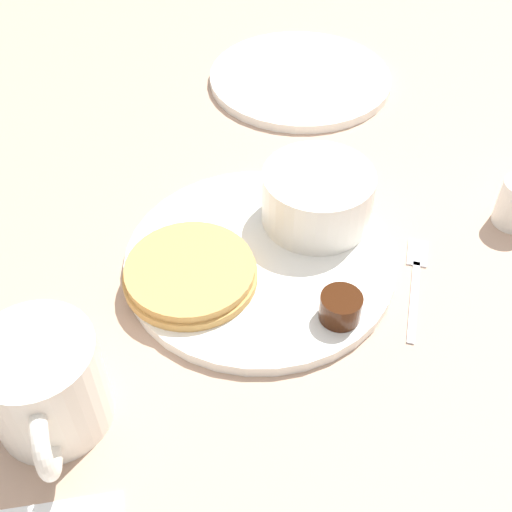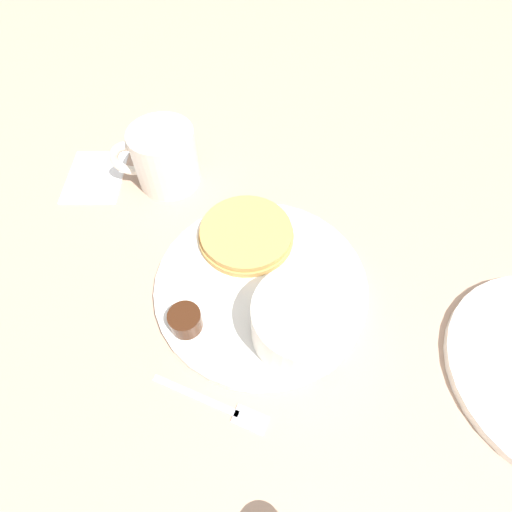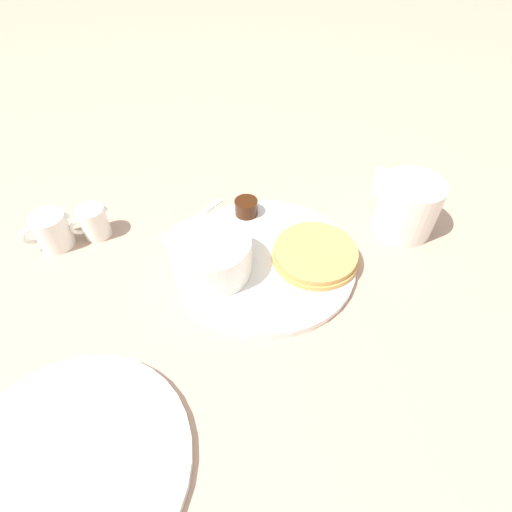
{
  "view_description": "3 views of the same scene",
  "coord_description": "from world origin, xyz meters",
  "views": [
    {
      "loc": [
        0.04,
        -0.44,
        0.47
      ],
      "look_at": [
        -0.0,
        -0.02,
        0.03
      ],
      "focal_mm": 45.0,
      "sensor_mm": 36.0,
      "label": 1
    },
    {
      "loc": [
        0.25,
        0.06,
        0.45
      ],
      "look_at": [
        -0.01,
        -0.01,
        0.05
      ],
      "focal_mm": 28.0,
      "sensor_mm": 36.0,
      "label": 2
    },
    {
      "loc": [
        -0.2,
        0.36,
        0.45
      ],
      "look_at": [
        0.01,
        0.01,
        0.02
      ],
      "focal_mm": 28.0,
      "sensor_mm": 36.0,
      "label": 3
    }
  ],
  "objects": [
    {
      "name": "plate",
      "position": [
        0.0,
        0.0,
        0.01
      ],
      "size": [
        0.27,
        0.27,
        0.01
      ],
      "color": "white",
      "rests_on": "ground_plane"
    },
    {
      "name": "far_plate",
      "position": [
        0.02,
        0.35,
        0.01
      ],
      "size": [
        0.25,
        0.25,
        0.01
      ],
      "color": "white",
      "rests_on": "ground_plane"
    },
    {
      "name": "fork",
      "position": [
        0.16,
        -0.0,
        0.0
      ],
      "size": [
        0.03,
        0.14,
        0.0
      ],
      "color": "silver",
      "rests_on": "ground_plane"
    },
    {
      "name": "ground_plane",
      "position": [
        0.0,
        0.0,
        0.0
      ],
      "size": [
        4.0,
        4.0,
        0.0
      ],
      "primitive_type": "plane",
      "color": "tan"
    },
    {
      "name": "coffee_mug",
      "position": [
        -0.15,
        -0.19,
        0.05
      ],
      "size": [
        0.09,
        0.12,
        0.09
      ],
      "color": "silver",
      "rests_on": "ground_plane"
    },
    {
      "name": "bowl",
      "position": [
        0.05,
        0.06,
        0.04
      ],
      "size": [
        0.11,
        0.11,
        0.06
      ],
      "color": "white",
      "rests_on": "plate"
    },
    {
      "name": "syrup_cup",
      "position": [
        0.08,
        -0.07,
        0.03
      ],
      "size": [
        0.04,
        0.04,
        0.03
      ],
      "color": "#38190A",
      "rests_on": "plate"
    },
    {
      "name": "pancake_stack",
      "position": [
        -0.06,
        -0.04,
        0.02
      ],
      "size": [
        0.13,
        0.13,
        0.02
      ],
      "color": "tan",
      "rests_on": "plate"
    },
    {
      "name": "butter_ramekin",
      "position": [
        0.08,
        0.06,
        0.03
      ],
      "size": [
        0.05,
        0.05,
        0.05
      ],
      "color": "white",
      "rests_on": "plate"
    }
  ]
}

